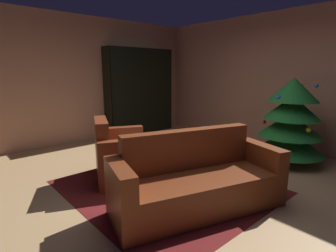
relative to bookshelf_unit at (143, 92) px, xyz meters
name	(u,v)px	position (x,y,z in m)	size (l,w,h in m)	color
ground_plane	(187,182)	(2.98, -1.44, -1.03)	(7.68, 7.68, 0.00)	tan
wall_back	(284,81)	(2.98, 1.36, 0.35)	(6.52, 0.06, 2.76)	tan
wall_left	(85,80)	(-0.25, -1.44, 0.35)	(0.06, 5.65, 2.76)	tan
area_rug	(166,187)	(2.92, -1.78, -1.03)	(2.59, 2.36, 0.01)	maroon
bookshelf_unit	(143,92)	(0.00, 0.00, 0.00)	(0.35, 1.84, 2.11)	black
armchair_red	(121,157)	(2.21, -2.06, -0.71)	(1.21, 1.11, 0.91)	maroon
couch_red	(197,183)	(3.58, -1.88, -0.73)	(1.28, 2.12, 0.89)	#662B13
coffee_table	(168,155)	(2.81, -1.65, -0.63)	(0.80, 0.80, 0.44)	black
book_stack_on_table	(169,147)	(2.77, -1.60, -0.52)	(0.21, 0.18, 0.13)	gray
bottle_on_table	(153,146)	(2.71, -1.85, -0.47)	(0.07, 0.07, 0.29)	navy
decorated_tree	(291,121)	(3.56, 0.49, -0.29)	(1.15, 1.15, 1.47)	brown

